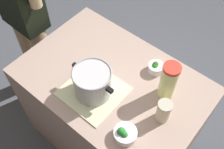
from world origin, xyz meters
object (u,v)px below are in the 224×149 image
object	(u,v)px
lemonade_pitcher	(168,81)
broccoli_bowl_front	(125,134)
cooking_pot	(93,82)
person_cook	(25,17)
mason_jar	(163,111)
broccoli_bowl_center	(156,67)

from	to	relation	value
lemonade_pitcher	broccoli_bowl_front	bearing A→B (deg)	87.71
cooking_pot	lemonade_pitcher	xyz separation A→B (m)	(-0.34, -0.27, 0.03)
broccoli_bowl_front	person_cook	world-z (taller)	person_cook
broccoli_bowl_front	person_cook	xyz separation A→B (m)	(1.16, -0.26, -0.02)
lemonade_pitcher	mason_jar	xyz separation A→B (m)	(-0.08, 0.15, -0.05)
cooking_pot	mason_jar	size ratio (longest dim) A/B	2.00
mason_jar	person_cook	xyz separation A→B (m)	(1.25, -0.03, -0.06)
cooking_pot	broccoli_bowl_center	xyz separation A→B (m)	(-0.20, -0.37, -0.07)
lemonade_pitcher	person_cook	distance (m)	1.18
lemonade_pitcher	broccoli_bowl_front	distance (m)	0.39
cooking_pot	lemonade_pitcher	bearing A→B (deg)	-141.30
mason_jar	lemonade_pitcher	bearing A→B (deg)	-63.15
broccoli_bowl_front	mason_jar	bearing A→B (deg)	-112.23
lemonade_pitcher	person_cook	world-z (taller)	person_cook
broccoli_bowl_front	person_cook	size ratio (longest dim) A/B	0.08
lemonade_pitcher	broccoli_bowl_center	size ratio (longest dim) A/B	2.54
broccoli_bowl_front	broccoli_bowl_center	world-z (taller)	broccoli_bowl_front
cooking_pot	broccoli_bowl_front	size ratio (longest dim) A/B	2.30
broccoli_bowl_front	broccoli_bowl_center	distance (m)	0.50
broccoli_bowl_front	cooking_pot	bearing A→B (deg)	-17.92
broccoli_bowl_center	person_cook	xyz separation A→B (m)	(1.03, 0.22, -0.02)
cooking_pot	broccoli_bowl_front	distance (m)	0.35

